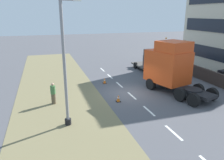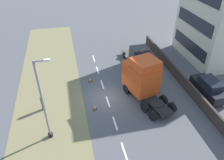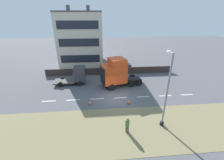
% 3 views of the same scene
% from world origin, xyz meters
% --- Properties ---
extents(ground_plane, '(120.00, 120.00, 0.00)m').
position_xyz_m(ground_plane, '(0.00, 0.00, 0.00)').
color(ground_plane, '#515156').
rests_on(ground_plane, ground).
extents(grass_verge, '(7.00, 44.00, 0.01)m').
position_xyz_m(grass_verge, '(-6.00, 0.00, 0.01)').
color(grass_verge, olive).
rests_on(grass_verge, ground).
extents(lane_markings, '(0.16, 21.00, 0.00)m').
position_xyz_m(lane_markings, '(0.00, -0.70, 0.00)').
color(lane_markings, white).
rests_on(lane_markings, ground).
extents(boundary_wall, '(0.25, 24.00, 1.30)m').
position_xyz_m(boundary_wall, '(9.00, 0.00, 0.65)').
color(boundary_wall, '#382D28').
rests_on(boundary_wall, ground).
extents(building_block, '(8.36, 9.19, 12.29)m').
position_xyz_m(building_block, '(16.72, 5.83, 5.60)').
color(building_block, beige).
rests_on(building_block, ground).
extents(lorry_cab, '(4.17, 6.80, 4.67)m').
position_xyz_m(lorry_cab, '(3.74, -0.40, 2.27)').
color(lorry_cab, black).
rests_on(lorry_cab, ground).
extents(flatbed_truck, '(2.38, 5.23, 2.83)m').
position_xyz_m(flatbed_truck, '(5.35, 5.65, 1.48)').
color(flatbed_truck, '#333338').
rests_on(flatbed_truck, ground).
extents(parked_car, '(2.06, 4.61, 2.00)m').
position_xyz_m(parked_car, '(10.79, -2.01, 0.98)').
color(parked_car, black).
rests_on(parked_car, ground).
extents(lamp_post, '(1.32, 0.40, 7.62)m').
position_xyz_m(lamp_post, '(-5.80, -4.18, 3.45)').
color(lamp_post, black).
rests_on(lamp_post, ground).
extents(pedestrian, '(0.39, 0.39, 1.70)m').
position_xyz_m(pedestrian, '(-6.51, -0.42, 0.84)').
color(pedestrian, brown).
rests_on(pedestrian, ground).
extents(traffic_cone_lead, '(0.36, 0.36, 0.58)m').
position_xyz_m(traffic_cone_lead, '(-1.55, -1.57, 0.28)').
color(traffic_cone_lead, black).
rests_on(traffic_cone_lead, ground).
extents(traffic_cone_trailing, '(0.36, 0.36, 0.58)m').
position_xyz_m(traffic_cone_trailing, '(-1.28, 3.40, 0.28)').
color(traffic_cone_trailing, black).
rests_on(traffic_cone_trailing, ground).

